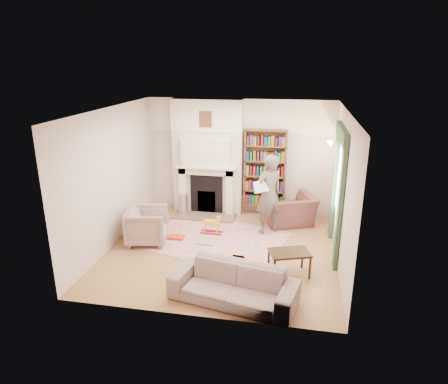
% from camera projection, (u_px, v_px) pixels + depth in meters
% --- Properties ---
extents(floor, '(4.50, 4.50, 0.00)m').
position_uv_depth(floor, '(222.00, 249.00, 8.12)').
color(floor, brown).
rests_on(floor, ground).
extents(ceiling, '(4.50, 4.50, 0.00)m').
position_uv_depth(ceiling, '(221.00, 110.00, 7.23)').
color(ceiling, white).
rests_on(ceiling, wall_back).
extents(wall_back, '(4.50, 0.00, 4.50)m').
position_uv_depth(wall_back, '(239.00, 157.00, 9.77)').
color(wall_back, beige).
rests_on(wall_back, floor).
extents(wall_front, '(4.50, 0.00, 4.50)m').
position_uv_depth(wall_front, '(191.00, 231.00, 5.58)').
color(wall_front, beige).
rests_on(wall_front, floor).
extents(wall_left, '(0.00, 4.50, 4.50)m').
position_uv_depth(wall_left, '(113.00, 178.00, 8.08)').
color(wall_left, beige).
rests_on(wall_left, floor).
extents(wall_right, '(0.00, 4.50, 4.50)m').
position_uv_depth(wall_right, '(342.00, 191.00, 7.28)').
color(wall_right, beige).
rests_on(wall_right, floor).
extents(fireplace, '(1.70, 0.58, 2.80)m').
position_uv_depth(fireplace, '(208.00, 158.00, 9.72)').
color(fireplace, beige).
rests_on(fireplace, floor).
extents(bookcase, '(1.00, 0.24, 1.85)m').
position_uv_depth(bookcase, '(265.00, 168.00, 9.61)').
color(bookcase, brown).
rests_on(bookcase, floor).
extents(window, '(0.02, 0.90, 1.30)m').
position_uv_depth(window, '(340.00, 182.00, 7.64)').
color(window, silver).
rests_on(window, wall_right).
extents(curtain_left, '(0.07, 0.32, 2.40)m').
position_uv_depth(curtain_left, '(340.00, 206.00, 7.07)').
color(curtain_left, '#2C442D').
rests_on(curtain_left, floor).
extents(curtain_right, '(0.07, 0.32, 2.40)m').
position_uv_depth(curtain_right, '(334.00, 183.00, 8.37)').
color(curtain_right, '#2C442D').
rests_on(curtain_right, floor).
extents(pelmet, '(0.09, 1.70, 0.24)m').
position_uv_depth(pelmet, '(342.00, 133.00, 7.35)').
color(pelmet, '#2C442D').
rests_on(pelmet, wall_right).
extents(wall_sconce, '(0.20, 0.24, 0.24)m').
position_uv_depth(wall_sconce, '(328.00, 146.00, 8.56)').
color(wall_sconce, gold).
rests_on(wall_sconce, wall_right).
extents(rug, '(3.31, 2.86, 0.01)m').
position_uv_depth(rug, '(214.00, 239.00, 8.56)').
color(rug, beige).
rests_on(rug, floor).
extents(armchair_reading, '(1.36, 1.29, 0.70)m').
position_uv_depth(armchair_reading, '(289.00, 209.00, 9.29)').
color(armchair_reading, '#532C2D').
rests_on(armchair_reading, floor).
extents(armchair_left, '(0.96, 0.94, 0.74)m').
position_uv_depth(armchair_left, '(147.00, 226.00, 8.34)').
color(armchair_left, '#BAAE99').
rests_on(armchair_left, floor).
extents(sofa, '(2.12, 1.18, 0.59)m').
position_uv_depth(sofa, '(233.00, 285.00, 6.31)').
color(sofa, gray).
rests_on(sofa, floor).
extents(man_reading, '(0.77, 0.74, 1.78)m').
position_uv_depth(man_reading, '(269.00, 195.00, 8.64)').
color(man_reading, '#534A42').
rests_on(man_reading, floor).
extents(newspaper, '(0.34, 0.30, 0.24)m').
position_uv_depth(newspaper, '(261.00, 187.00, 8.40)').
color(newspaper, silver).
rests_on(newspaper, man_reading).
extents(coffee_table, '(0.81, 0.66, 0.45)m').
position_uv_depth(coffee_table, '(289.00, 263.00, 7.11)').
color(coffee_table, '#312011').
rests_on(coffee_table, floor).
extents(paraffin_heater, '(0.26, 0.26, 0.55)m').
position_uv_depth(paraffin_heater, '(183.00, 204.00, 9.85)').
color(paraffin_heater, '#B8BBC1').
rests_on(paraffin_heater, floor).
extents(rocking_horse, '(0.49, 0.21, 0.43)m').
position_uv_depth(rocking_horse, '(211.00, 225.00, 8.78)').
color(rocking_horse, '#FFAE2A').
rests_on(rocking_horse, rug).
extents(board_game, '(0.35, 0.35, 0.03)m').
position_uv_depth(board_game, '(207.00, 241.00, 8.41)').
color(board_game, '#DEC14E').
rests_on(board_game, rug).
extents(game_box_lid, '(0.33, 0.23, 0.06)m').
position_uv_depth(game_box_lid, '(176.00, 237.00, 8.59)').
color(game_box_lid, red).
rests_on(game_box_lid, rug).
extents(comic_annuals, '(0.71, 0.56, 0.02)m').
position_uv_depth(comic_annuals, '(230.00, 259.00, 7.69)').
color(comic_annuals, red).
rests_on(comic_annuals, rug).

